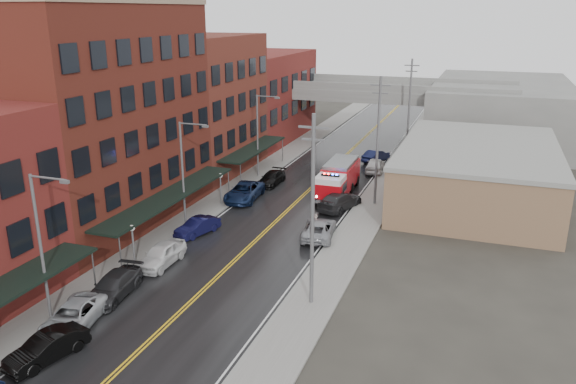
% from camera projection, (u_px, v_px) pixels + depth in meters
% --- Properties ---
extents(road, '(11.00, 160.00, 0.02)m').
position_uv_depth(road, '(285.00, 213.00, 50.86)').
color(road, black).
rests_on(road, ground).
extents(sidewalk_left, '(3.00, 160.00, 0.15)m').
position_uv_depth(sidewalk_left, '(213.00, 203.00, 53.18)').
color(sidewalk_left, slate).
rests_on(sidewalk_left, ground).
extents(sidewalk_right, '(3.00, 160.00, 0.15)m').
position_uv_depth(sidewalk_right, '(364.00, 222.00, 48.50)').
color(sidewalk_right, slate).
rests_on(sidewalk_right, ground).
extents(curb_left, '(0.30, 160.00, 0.15)m').
position_uv_depth(curb_left, '(229.00, 205.00, 52.65)').
color(curb_left, gray).
rests_on(curb_left, ground).
extents(curb_right, '(0.30, 160.00, 0.15)m').
position_uv_depth(curb_right, '(346.00, 220.00, 49.03)').
color(curb_right, gray).
rests_on(curb_right, ground).
extents(brick_building_b, '(9.00, 20.00, 18.00)m').
position_uv_depth(brick_building_b, '(104.00, 119.00, 46.08)').
color(brick_building_b, '#572017').
rests_on(brick_building_b, ground).
extents(brick_building_c, '(9.00, 15.00, 15.00)m').
position_uv_depth(brick_building_c, '(205.00, 105.00, 62.22)').
color(brick_building_c, maroon).
rests_on(brick_building_c, ground).
extents(brick_building_far, '(9.00, 20.00, 12.00)m').
position_uv_depth(brick_building_far, '(264.00, 97.00, 78.35)').
color(brick_building_far, maroon).
rests_on(brick_building_far, ground).
extents(tan_building, '(14.00, 22.00, 5.00)m').
position_uv_depth(tan_building, '(477.00, 174.00, 53.92)').
color(tan_building, brown).
rests_on(tan_building, ground).
extents(right_far_block, '(18.00, 30.00, 8.00)m').
position_uv_depth(right_far_block, '(500.00, 110.00, 79.68)').
color(right_far_block, slate).
rests_on(right_far_block, ground).
extents(awning_1, '(2.60, 18.00, 3.09)m').
position_uv_depth(awning_1, '(170.00, 196.00, 46.07)').
color(awning_1, black).
rests_on(awning_1, ground).
extents(awning_2, '(2.60, 13.00, 3.09)m').
position_uv_depth(awning_2, '(254.00, 149.00, 61.75)').
color(awning_2, black).
rests_on(awning_2, ground).
extents(globe_lamp_1, '(0.44, 0.44, 3.12)m').
position_uv_depth(globe_lamp_1, '(132.00, 236.00, 39.66)').
color(globe_lamp_1, '#59595B').
rests_on(globe_lamp_1, ground).
extents(globe_lamp_2, '(0.44, 0.44, 3.12)m').
position_uv_depth(globe_lamp_2, '(220.00, 182.00, 52.20)').
color(globe_lamp_2, '#59595B').
rests_on(globe_lamp_2, ground).
extents(street_lamp_0, '(2.64, 0.22, 9.00)m').
position_uv_depth(street_lamp_0, '(43.00, 239.00, 31.66)').
color(street_lamp_0, '#59595B').
rests_on(street_lamp_0, ground).
extents(street_lamp_1, '(2.64, 0.22, 9.00)m').
position_uv_depth(street_lamp_1, '(185.00, 168.00, 45.99)').
color(street_lamp_1, '#59595B').
rests_on(street_lamp_1, ground).
extents(street_lamp_2, '(2.64, 0.22, 9.00)m').
position_uv_depth(street_lamp_2, '(260.00, 131.00, 60.32)').
color(street_lamp_2, '#59595B').
rests_on(street_lamp_2, ground).
extents(utility_pole_0, '(1.80, 0.24, 12.00)m').
position_uv_depth(utility_pole_0, '(313.00, 209.00, 33.17)').
color(utility_pole_0, '#59595B').
rests_on(utility_pole_0, ground).
extents(utility_pole_1, '(1.80, 0.24, 12.00)m').
position_uv_depth(utility_pole_1, '(378.00, 139.00, 51.09)').
color(utility_pole_1, '#59595B').
rests_on(utility_pole_1, ground).
extents(utility_pole_2, '(1.80, 0.24, 12.00)m').
position_uv_depth(utility_pole_2, '(409.00, 106.00, 69.00)').
color(utility_pole_2, '#59595B').
rests_on(utility_pole_2, ground).
extents(overpass, '(40.00, 10.00, 7.50)m').
position_uv_depth(overpass, '(364.00, 98.00, 77.67)').
color(overpass, slate).
rests_on(overpass, ground).
extents(fire_truck, '(3.56, 8.64, 3.14)m').
position_uv_depth(fire_truck, '(338.00, 178.00, 55.45)').
color(fire_truck, '#AA070F').
rests_on(fire_truck, ground).
extents(parked_car_left_1, '(2.58, 4.64, 1.45)m').
position_uv_depth(parked_car_left_1, '(47.00, 348.00, 29.28)').
color(parked_car_left_1, black).
rests_on(parked_car_left_1, ground).
extents(parked_car_left_2, '(3.33, 5.47, 1.42)m').
position_uv_depth(parked_car_left_2, '(73.00, 316.00, 32.30)').
color(parked_car_left_2, '#AEB2B6').
rests_on(parked_car_left_2, ground).
extents(parked_car_left_3, '(2.54, 5.22, 1.46)m').
position_uv_depth(parked_car_left_3, '(114.00, 286.00, 35.82)').
color(parked_car_left_3, black).
rests_on(parked_car_left_3, ground).
extents(parked_car_left_4, '(1.92, 4.72, 1.61)m').
position_uv_depth(parked_car_left_4, '(161.00, 254.00, 40.29)').
color(parked_car_left_4, silver).
rests_on(parked_car_left_4, ground).
extents(parked_car_left_5, '(2.60, 4.38, 1.36)m').
position_uv_depth(parked_car_left_5, '(197.00, 227.00, 45.81)').
color(parked_car_left_5, '#0E0E34').
rests_on(parked_car_left_5, ground).
extents(parked_car_left_6, '(3.14, 6.02, 1.62)m').
position_uv_depth(parked_car_left_6, '(244.00, 192.00, 54.19)').
color(parked_car_left_6, '#112042').
rests_on(parked_car_left_6, ground).
extents(parked_car_left_7, '(1.99, 4.66, 1.34)m').
position_uv_depth(parked_car_left_7, '(272.00, 178.00, 59.02)').
color(parked_car_left_7, black).
rests_on(parked_car_left_7, ground).
extents(parked_car_right_0, '(3.13, 5.50, 1.45)m').
position_uv_depth(parked_car_right_0, '(319.00, 229.00, 45.21)').
color(parked_car_right_0, gray).
rests_on(parked_car_right_0, ground).
extents(parked_car_right_1, '(3.68, 5.91, 1.60)m').
position_uv_depth(parked_car_right_1, '(339.00, 201.00, 51.65)').
color(parked_car_right_1, '#262729').
rests_on(parked_car_right_1, ground).
extents(parked_car_right_2, '(2.31, 4.91, 1.63)m').
position_uv_depth(parked_car_right_2, '(375.00, 165.00, 63.52)').
color(parked_car_right_2, silver).
rests_on(parked_car_right_2, ground).
extents(parked_car_right_3, '(2.87, 4.69, 1.46)m').
position_uv_depth(parked_car_right_3, '(376.00, 156.00, 67.94)').
color(parked_car_right_3, black).
rests_on(parked_car_right_3, ground).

